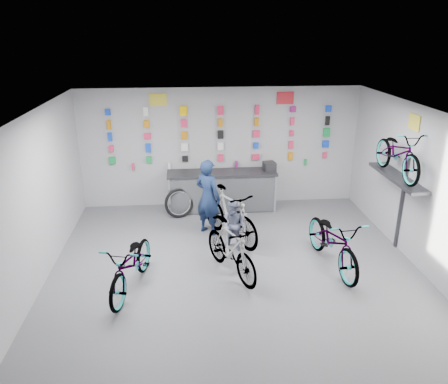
{
  "coord_description": "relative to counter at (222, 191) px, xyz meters",
  "views": [
    {
      "loc": [
        -0.86,
        -6.68,
        4.33
      ],
      "look_at": [
        -0.14,
        1.4,
        1.28
      ],
      "focal_mm": 35.0,
      "sensor_mm": 36.0,
      "label": 1
    }
  ],
  "objects": [
    {
      "name": "customer",
      "position": [
        0.07,
        -2.16,
        0.05
      ],
      "size": [
        0.66,
        0.63,
        1.08
      ],
      "primitive_type": "imported",
      "rotation": [
        0.0,
        0.0,
        -0.6
      ],
      "color": "slate",
      "rests_on": "floor"
    },
    {
      "name": "sign_right",
      "position": [
        1.6,
        0.44,
        2.23
      ],
      "size": [
        0.42,
        0.02,
        0.3
      ],
      "primitive_type": "cube",
      "color": "red",
      "rests_on": "wall_back"
    },
    {
      "name": "sign_side",
      "position": [
        3.48,
        -2.34,
        2.16
      ],
      "size": [
        0.02,
        0.4,
        0.3
      ],
      "primitive_type": "cube",
      "color": "gold",
      "rests_on": "wall_right"
    },
    {
      "name": "sign_left",
      "position": [
        -1.5,
        0.44,
        2.23
      ],
      "size": [
        0.42,
        0.02,
        0.3
      ],
      "primitive_type": "cube",
      "color": "gold",
      "rests_on": "wall_back"
    },
    {
      "name": "spare_wheel",
      "position": [
        -1.07,
        -0.37,
        -0.13
      ],
      "size": [
        0.76,
        0.42,
        0.72
      ],
      "rotation": [
        0.0,
        0.0,
        0.3
      ],
      "color": "black",
      "rests_on": "floor"
    },
    {
      "name": "ceiling",
      "position": [
        0.0,
        -3.54,
        2.51
      ],
      "size": [
        8.0,
        8.0,
        0.0
      ],
      "primitive_type": "plane",
      "rotation": [
        3.14,
        0.0,
        0.0
      ],
      "color": "white",
      "rests_on": "wall_back"
    },
    {
      "name": "wall_bracket",
      "position": [
        3.33,
        -2.34,
        0.98
      ],
      "size": [
        0.39,
        1.9,
        2.0
      ],
      "color": "#333338",
      "rests_on": "wall_right"
    },
    {
      "name": "wall_back",
      "position": [
        0.0,
        0.46,
        1.01
      ],
      "size": [
        7.0,
        0.0,
        7.0
      ],
      "primitive_type": "plane",
      "rotation": [
        1.57,
        0.0,
        0.0
      ],
      "color": "#ABACAE",
      "rests_on": "floor"
    },
    {
      "name": "wall_left",
      "position": [
        -3.5,
        -3.54,
        1.01
      ],
      "size": [
        0.0,
        8.0,
        8.0
      ],
      "primitive_type": "plane",
      "rotation": [
        1.57,
        0.0,
        1.57
      ],
      "color": "#ABACAE",
      "rests_on": "floor"
    },
    {
      "name": "counter",
      "position": [
        0.0,
        0.0,
        0.0
      ],
      "size": [
        2.7,
        0.66,
        1.0
      ],
      "color": "black",
      "rests_on": "floor"
    },
    {
      "name": "bike_right",
      "position": [
        1.87,
        -3.0,
        0.06
      ],
      "size": [
        0.98,
        2.15,
        1.09
      ],
      "primitive_type": "imported",
      "rotation": [
        0.0,
        0.0,
        0.13
      ],
      "color": "gray",
      "rests_on": "floor"
    },
    {
      "name": "merch_wall",
      "position": [
        -0.01,
        0.39,
        1.32
      ],
      "size": [
        5.56,
        0.08,
        1.57
      ],
      "color": "#13913E",
      "rests_on": "wall_back"
    },
    {
      "name": "wall_right",
      "position": [
        3.5,
        -3.54,
        1.01
      ],
      "size": [
        0.0,
        8.0,
        8.0
      ],
      "primitive_type": "plane",
      "rotation": [
        1.57,
        0.0,
        -1.57
      ],
      "color": "#ABACAE",
      "rests_on": "floor"
    },
    {
      "name": "bike_wall",
      "position": [
        3.25,
        -2.34,
        1.57
      ],
      "size": [
        0.63,
        1.8,
        0.95
      ],
      "primitive_type": "imported",
      "color": "gray",
      "rests_on": "wall_bracket"
    },
    {
      "name": "floor",
      "position": [
        0.0,
        -3.54,
        -0.49
      ],
      "size": [
        8.0,
        8.0,
        0.0
      ],
      "primitive_type": "plane",
      "color": "#4F4F53",
      "rests_on": "ground"
    },
    {
      "name": "register",
      "position": [
        1.19,
        0.01,
        0.62
      ],
      "size": [
        0.32,
        0.34,
        0.22
      ],
      "primitive_type": "cube",
      "rotation": [
        0.0,
        0.0,
        0.15
      ],
      "color": "black",
      "rests_on": "counter"
    },
    {
      "name": "bike_left",
      "position": [
        -1.87,
        -3.47,
        0.01
      ],
      "size": [
        1.09,
        1.99,
        0.99
      ],
      "primitive_type": "imported",
      "rotation": [
        0.0,
        0.0,
        -0.24
      ],
      "color": "gray",
      "rests_on": "floor"
    },
    {
      "name": "bike_service",
      "position": [
        0.03,
        -1.7,
        0.1
      ],
      "size": [
        1.44,
        1.96,
        1.17
      ],
      "primitive_type": "imported",
      "rotation": [
        0.0,
        0.0,
        0.52
      ],
      "color": "gray",
      "rests_on": "floor"
    },
    {
      "name": "clerk",
      "position": [
        -0.42,
        -1.3,
        0.37
      ],
      "size": [
        0.74,
        0.72,
        1.7
      ],
      "primitive_type": "imported",
      "rotation": [
        0.0,
        0.0,
        2.42
      ],
      "color": "#142344",
      "rests_on": "floor"
    },
    {
      "name": "bike_center",
      "position": [
        -0.1,
        -3.12,
        0.04
      ],
      "size": [
        1.17,
        1.78,
        1.04
      ],
      "primitive_type": "imported",
      "rotation": [
        0.0,
        0.0,
        0.43
      ],
      "color": "gray",
      "rests_on": "floor"
    }
  ]
}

